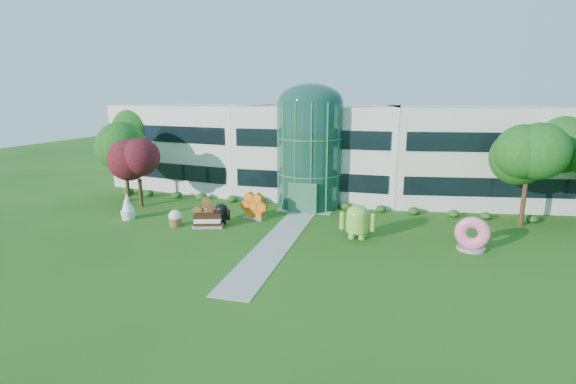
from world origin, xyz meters
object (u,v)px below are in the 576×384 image
(android_green, at_px, (357,219))
(android_black, at_px, (221,212))
(donut, at_px, (472,233))
(gingerbread, at_px, (207,211))

(android_green, height_order, android_black, android_green)
(android_black, height_order, donut, donut)
(android_green, bearing_deg, gingerbread, 175.81)
(android_green, xyz_separation_m, donut, (7.80, -0.21, -0.33))
(android_green, height_order, donut, android_green)
(android_green, distance_m, donut, 7.81)
(donut, bearing_deg, android_black, -173.54)
(android_black, height_order, gingerbread, gingerbread)
(gingerbread, bearing_deg, android_black, -0.81)
(android_green, relative_size, donut, 1.27)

